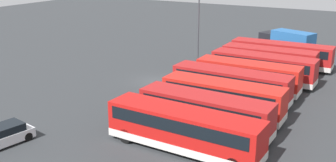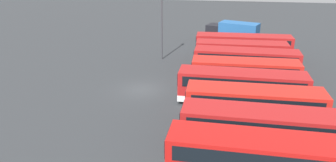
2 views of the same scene
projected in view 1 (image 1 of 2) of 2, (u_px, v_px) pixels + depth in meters
ground_plane at (154, 81)px, 43.45m from camera, size 140.00×140.00×0.00m
bus_single_deck_near_end at (281, 54)px, 48.59m from camera, size 2.84×11.89×2.95m
bus_single_deck_second at (269, 60)px, 45.77m from camera, size 2.86×10.51×2.95m
bus_single_deck_third at (263, 67)px, 42.82m from camera, size 2.75×11.01×2.95m
bus_single_deck_fourth at (248, 76)px, 39.77m from camera, size 2.80×10.21×2.95m
bus_single_deck_fifth at (231, 84)px, 37.12m from camera, size 2.71×10.99×2.95m
bus_single_deck_sixth at (223, 98)px, 33.65m from camera, size 2.68×10.32×2.95m
bus_single_deck_seventh at (205, 112)px, 30.52m from camera, size 2.78×10.40×2.95m
bus_single_deck_far_end at (184, 129)px, 27.59m from camera, size 2.84×11.23×2.95m
box_truck_blue at (287, 42)px, 55.07m from camera, size 4.87×7.90×3.20m
car_hatchback_silver at (3, 135)px, 28.74m from camera, size 4.48×2.51×1.43m
lamp_post_tall at (199, 22)px, 50.57m from camera, size 0.70×0.30×8.66m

